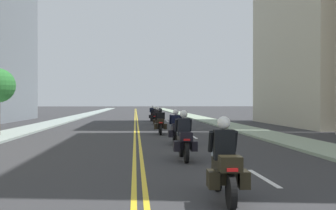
{
  "coord_description": "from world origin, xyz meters",
  "views": [
    {
      "loc": [
        -0.09,
        -1.78,
        1.93
      ],
      "look_at": [
        1.73,
        20.16,
        1.77
      ],
      "focal_mm": 42.24,
      "sensor_mm": 36.0,
      "label": 1
    }
  ],
  "objects_px": {
    "motorcycle_0": "(225,167)",
    "motorcycle_6": "(153,115)",
    "motorcycle_2": "(176,130)",
    "motorcycle_5": "(155,117)",
    "motorcycle_3": "(160,124)",
    "motorcycle_1": "(184,140)",
    "motorcycle_4": "(158,119)"
  },
  "relations": [
    {
      "from": "motorcycle_2",
      "to": "motorcycle_5",
      "type": "height_order",
      "value": "motorcycle_2"
    },
    {
      "from": "motorcycle_2",
      "to": "motorcycle_5",
      "type": "xyz_separation_m",
      "value": [
        -0.19,
        16.04,
        -0.02
      ]
    },
    {
      "from": "motorcycle_3",
      "to": "motorcycle_2",
      "type": "bearing_deg",
      "value": -84.69
    },
    {
      "from": "motorcycle_2",
      "to": "motorcycle_3",
      "type": "bearing_deg",
      "value": 94.66
    },
    {
      "from": "motorcycle_2",
      "to": "motorcycle_5",
      "type": "distance_m",
      "value": 16.04
    },
    {
      "from": "motorcycle_0",
      "to": "motorcycle_1",
      "type": "distance_m",
      "value": 5.44
    },
    {
      "from": "motorcycle_6",
      "to": "motorcycle_5",
      "type": "bearing_deg",
      "value": -89.66
    },
    {
      "from": "motorcycle_0",
      "to": "motorcycle_1",
      "type": "bearing_deg",
      "value": 94.05
    },
    {
      "from": "motorcycle_1",
      "to": "motorcycle_2",
      "type": "height_order",
      "value": "motorcycle_1"
    },
    {
      "from": "motorcycle_4",
      "to": "motorcycle_6",
      "type": "bearing_deg",
      "value": 92.63
    },
    {
      "from": "motorcycle_0",
      "to": "motorcycle_6",
      "type": "distance_m",
      "value": 32.17
    },
    {
      "from": "motorcycle_3",
      "to": "motorcycle_5",
      "type": "xyz_separation_m",
      "value": [
        0.19,
        10.55,
        -0.01
      ]
    },
    {
      "from": "motorcycle_1",
      "to": "motorcycle_0",
      "type": "bearing_deg",
      "value": -88.43
    },
    {
      "from": "motorcycle_2",
      "to": "motorcycle_3",
      "type": "distance_m",
      "value": 5.51
    },
    {
      "from": "motorcycle_0",
      "to": "motorcycle_4",
      "type": "relative_size",
      "value": 0.94
    },
    {
      "from": "motorcycle_0",
      "to": "motorcycle_2",
      "type": "distance_m",
      "value": 10.51
    },
    {
      "from": "motorcycle_0",
      "to": "motorcycle_5",
      "type": "bearing_deg",
      "value": 92.84
    },
    {
      "from": "motorcycle_4",
      "to": "motorcycle_6",
      "type": "distance_m",
      "value": 10.71
    },
    {
      "from": "motorcycle_4",
      "to": "motorcycle_5",
      "type": "relative_size",
      "value": 1.08
    },
    {
      "from": "motorcycle_3",
      "to": "motorcycle_5",
      "type": "bearing_deg",
      "value": 90.32
    },
    {
      "from": "motorcycle_0",
      "to": "motorcycle_5",
      "type": "distance_m",
      "value": 26.55
    },
    {
      "from": "motorcycle_2",
      "to": "motorcycle_5",
      "type": "relative_size",
      "value": 1.01
    },
    {
      "from": "motorcycle_1",
      "to": "motorcycle_6",
      "type": "height_order",
      "value": "motorcycle_1"
    },
    {
      "from": "motorcycle_6",
      "to": "motorcycle_4",
      "type": "bearing_deg",
      "value": -89.39
    },
    {
      "from": "motorcycle_3",
      "to": "motorcycle_4",
      "type": "bearing_deg",
      "value": 89.36
    },
    {
      "from": "motorcycle_4",
      "to": "motorcycle_1",
      "type": "bearing_deg",
      "value": -87.31
    },
    {
      "from": "motorcycle_1",
      "to": "motorcycle_3",
      "type": "relative_size",
      "value": 1.0
    },
    {
      "from": "motorcycle_5",
      "to": "motorcycle_0",
      "type": "bearing_deg",
      "value": -86.73
    },
    {
      "from": "motorcycle_0",
      "to": "motorcycle_3",
      "type": "bearing_deg",
      "value": 93.61
    },
    {
      "from": "motorcycle_2",
      "to": "motorcycle_6",
      "type": "bearing_deg",
      "value": 91.06
    },
    {
      "from": "motorcycle_4",
      "to": "motorcycle_6",
      "type": "relative_size",
      "value": 1.08
    },
    {
      "from": "motorcycle_1",
      "to": "motorcycle_3",
      "type": "bearing_deg",
      "value": 90.9
    }
  ]
}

